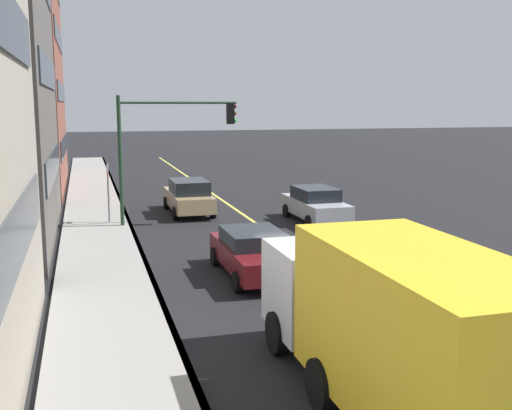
{
  "coord_description": "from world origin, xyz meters",
  "views": [
    {
      "loc": [
        -20.04,
        7.15,
        5.16
      ],
      "look_at": [
        -1.6,
        1.92,
        1.99
      ],
      "focal_mm": 42.8,
      "sensor_mm": 36.0,
      "label": 1
    }
  ],
  "objects": [
    {
      "name": "car_tan",
      "position": [
        8.44,
        2.41,
        0.83
      ],
      "size": [
        4.79,
        1.94,
        1.64
      ],
      "color": "tan",
      "rests_on": "ground"
    },
    {
      "name": "traffic_light_mast",
      "position": [
        5.63,
        3.72,
        3.85
      ],
      "size": [
        0.28,
        5.03,
        5.52
      ],
      "color": "#1E3823",
      "rests_on": "ground"
    },
    {
      "name": "curb_edge",
      "position": [
        0.0,
        5.38,
        0.07
      ],
      "size": [
        80.0,
        0.16,
        0.15
      ],
      "primitive_type": "cube",
      "color": "slate",
      "rests_on": "ground"
    },
    {
      "name": "street_sign_post",
      "position": [
        6.51,
        6.2,
        1.6
      ],
      "size": [
        0.6,
        0.08,
        2.71
      ],
      "color": "slate",
      "rests_on": "ground"
    },
    {
      "name": "car_maroon",
      "position": [
        -2.72,
        2.31,
        0.74
      ],
      "size": [
        4.52,
        1.98,
        1.41
      ],
      "color": "#591116",
      "rests_on": "ground"
    },
    {
      "name": "lane_stripe_center",
      "position": [
        0.0,
        0.0,
        0.01
      ],
      "size": [
        80.0,
        0.16,
        0.01
      ],
      "primitive_type": "cube",
      "color": "#D8CC4C",
      "rests_on": "ground"
    },
    {
      "name": "car_silver",
      "position": [
        4.83,
        -2.63,
        0.79
      ],
      "size": [
        4.49,
        1.91,
        1.54
      ],
      "color": "#A8AAB2",
      "rests_on": "ground"
    },
    {
      "name": "ground",
      "position": [
        0.0,
        0.0,
        0.0
      ],
      "size": [
        200.0,
        200.0,
        0.0
      ],
      "primitive_type": "plane",
      "color": "black"
    },
    {
      "name": "truck_yellow",
      "position": [
        -11.41,
        2.35,
        1.59
      ],
      "size": [
        7.33,
        2.42,
        2.98
      ],
      "color": "silver",
      "rests_on": "ground"
    },
    {
      "name": "sidewalk_slab",
      "position": [
        0.0,
        6.71,
        0.07
      ],
      "size": [
        80.0,
        2.83,
        0.15
      ],
      "primitive_type": "cube",
      "color": "gray",
      "rests_on": "ground"
    }
  ]
}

